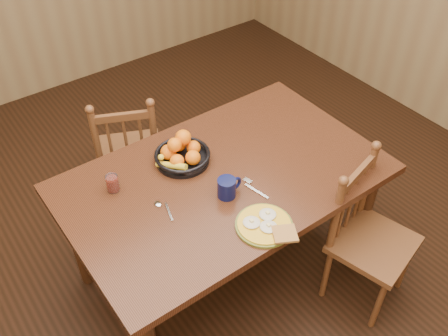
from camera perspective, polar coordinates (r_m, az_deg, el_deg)
room at (r=2.15m, az=-0.00°, el=10.97°), size 4.52×5.02×2.72m
dining_table at (r=2.57m, az=-0.00°, el=-2.24°), size 1.60×1.00×0.75m
chair_far at (r=3.19m, az=-10.78°, el=1.62°), size 0.53×0.52×0.88m
chair_near at (r=2.75m, az=16.13°, el=-7.73°), size 0.48×0.47×0.89m
breakfast_plate at (r=2.27m, az=4.73°, el=-6.49°), size 0.26×0.31×0.04m
fork at (r=2.44m, az=3.40°, el=-2.25°), size 0.05×0.18×0.00m
spoon at (r=2.37m, az=-7.14°, el=-4.37°), size 0.05×0.16×0.01m
coffee_mug at (r=2.37m, az=0.39°, el=-2.22°), size 0.13×0.09×0.10m
juice_glass at (r=2.46m, az=-12.61°, el=-1.75°), size 0.06×0.06×0.09m
fruit_bowl at (r=2.57m, az=-4.89°, el=1.67°), size 0.29×0.29×0.17m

